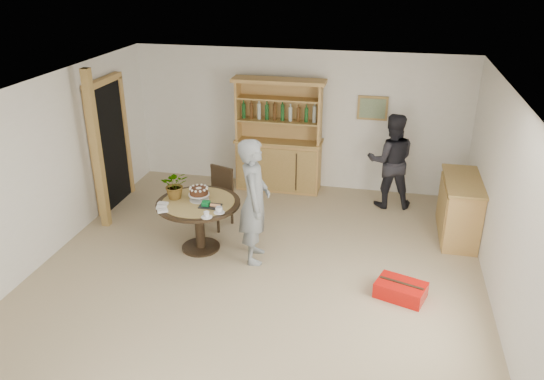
{
  "coord_description": "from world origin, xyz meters",
  "views": [
    {
      "loc": [
        1.5,
        -5.62,
        3.96
      ],
      "look_at": [
        0.11,
        0.79,
        1.05
      ],
      "focal_mm": 35.0,
      "sensor_mm": 36.0,
      "label": 1
    }
  ],
  "objects_px": {
    "sideboard": "(460,208)",
    "teen_boy": "(254,201)",
    "hutch": "(279,153)",
    "dining_chair": "(218,193)",
    "dining_table": "(199,211)",
    "red_suitcase": "(401,290)",
    "adult_person": "(391,161)"
  },
  "relations": [
    {
      "from": "hutch",
      "to": "dining_table",
      "type": "height_order",
      "value": "hutch"
    },
    {
      "from": "sideboard",
      "to": "adult_person",
      "type": "distance_m",
      "value": 1.44
    },
    {
      "from": "dining_table",
      "to": "adult_person",
      "type": "height_order",
      "value": "adult_person"
    },
    {
      "from": "dining_table",
      "to": "teen_boy",
      "type": "relative_size",
      "value": 0.67
    },
    {
      "from": "teen_boy",
      "to": "dining_table",
      "type": "bearing_deg",
      "value": 72.8
    },
    {
      "from": "teen_boy",
      "to": "red_suitcase",
      "type": "bearing_deg",
      "value": -115.04
    },
    {
      "from": "hutch",
      "to": "sideboard",
      "type": "bearing_deg",
      "value": -22.21
    },
    {
      "from": "teen_boy",
      "to": "red_suitcase",
      "type": "relative_size",
      "value": 2.57
    },
    {
      "from": "sideboard",
      "to": "dining_table",
      "type": "height_order",
      "value": "sideboard"
    },
    {
      "from": "hutch",
      "to": "teen_boy",
      "type": "distance_m",
      "value": 2.54
    },
    {
      "from": "dining_table",
      "to": "adult_person",
      "type": "distance_m",
      "value": 3.39
    },
    {
      "from": "adult_person",
      "to": "red_suitcase",
      "type": "height_order",
      "value": "adult_person"
    },
    {
      "from": "dining_table",
      "to": "red_suitcase",
      "type": "height_order",
      "value": "dining_table"
    },
    {
      "from": "sideboard",
      "to": "dining_table",
      "type": "xyz_separation_m",
      "value": [
        -3.71,
        -1.19,
        0.13
      ]
    },
    {
      "from": "dining_chair",
      "to": "dining_table",
      "type": "bearing_deg",
      "value": -71.91
    },
    {
      "from": "dining_table",
      "to": "hutch",
      "type": "bearing_deg",
      "value": 74.47
    },
    {
      "from": "teen_boy",
      "to": "adult_person",
      "type": "xyz_separation_m",
      "value": [
        1.81,
        2.2,
        -0.08
      ]
    },
    {
      "from": "hutch",
      "to": "teen_boy",
      "type": "xyz_separation_m",
      "value": [
        0.18,
        -2.53,
        0.2
      ]
    },
    {
      "from": "teen_boy",
      "to": "hutch",
      "type": "bearing_deg",
      "value": -6.52
    },
    {
      "from": "dining_table",
      "to": "dining_chair",
      "type": "bearing_deg",
      "value": 88.11
    },
    {
      "from": "dining_table",
      "to": "sideboard",
      "type": "bearing_deg",
      "value": 17.71
    },
    {
      "from": "hutch",
      "to": "dining_chair",
      "type": "distance_m",
      "value": 1.74
    },
    {
      "from": "sideboard",
      "to": "teen_boy",
      "type": "bearing_deg",
      "value": -155.82
    },
    {
      "from": "hutch",
      "to": "adult_person",
      "type": "bearing_deg",
      "value": -9.43
    },
    {
      "from": "sideboard",
      "to": "red_suitcase",
      "type": "height_order",
      "value": "sideboard"
    },
    {
      "from": "dining_table",
      "to": "red_suitcase",
      "type": "xyz_separation_m",
      "value": [
        2.87,
        -0.63,
        -0.5
      ]
    },
    {
      "from": "dining_chair",
      "to": "adult_person",
      "type": "relative_size",
      "value": 0.58
    },
    {
      "from": "hutch",
      "to": "adult_person",
      "type": "relative_size",
      "value": 1.25
    },
    {
      "from": "dining_chair",
      "to": "teen_boy",
      "type": "height_order",
      "value": "teen_boy"
    },
    {
      "from": "dining_chair",
      "to": "adult_person",
      "type": "xyz_separation_m",
      "value": [
        2.63,
        1.27,
        0.28
      ]
    },
    {
      "from": "adult_person",
      "to": "teen_boy",
      "type": "bearing_deg",
      "value": 43.14
    },
    {
      "from": "red_suitcase",
      "to": "adult_person",
      "type": "bearing_deg",
      "value": 112.89
    }
  ]
}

